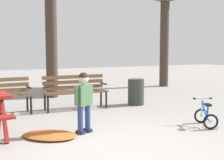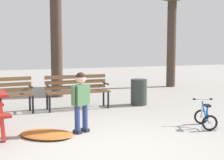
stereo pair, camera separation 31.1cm
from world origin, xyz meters
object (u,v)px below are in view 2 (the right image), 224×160
Objects in this scene: park_bench_left at (77,89)px; kids_bicycle at (206,117)px; trash_bin at (139,92)px; child_standing at (81,97)px.

park_bench_left is 2.55× the size of kids_bicycle.
trash_bin reaches higher than kids_bicycle.
park_bench_left reaches higher than kids_bicycle.
kids_bicycle is (1.80, -2.76, -0.31)m from park_bench_left.
trash_bin is at bearing -5.19° from park_bench_left.
kids_bicycle is (2.36, -0.56, -0.46)m from child_standing.
kids_bicycle is at bearing -87.44° from trash_bin.
trash_bin is at bearing 92.56° from kids_bicycle.
park_bench_left is 1.45× the size of child_standing.
park_bench_left is 1.70m from trash_bin.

